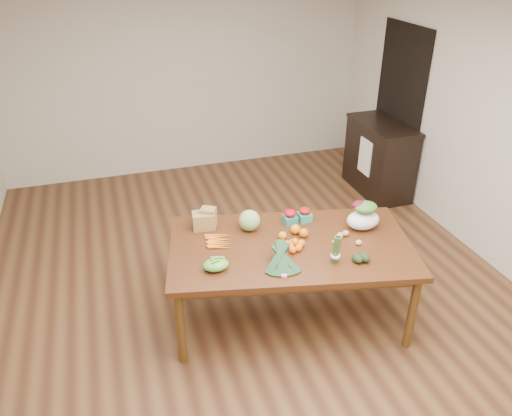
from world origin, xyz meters
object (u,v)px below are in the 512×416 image
object	(u,v)px
cabbage	(249,220)
salad_bag	(363,217)
dining_table	(290,281)
asparagus_bundle	(336,249)
mandarin_cluster	(295,243)
cabinet	(379,158)
paper_bag	(204,219)
kale_bunch	(282,261)

from	to	relation	value
cabbage	salad_bag	world-z (taller)	salad_bag
dining_table	asparagus_bundle	size ratio (longest dim) A/B	8.03
asparagus_bundle	salad_bag	size ratio (longest dim) A/B	0.84
cabbage	salad_bag	xyz separation A→B (m)	(0.95, -0.27, 0.02)
dining_table	mandarin_cluster	distance (m)	0.43
cabinet	paper_bag	size ratio (longest dim) A/B	4.01
kale_bunch	salad_bag	world-z (taller)	salad_bag
cabbage	salad_bag	size ratio (longest dim) A/B	0.63
kale_bunch	salad_bag	size ratio (longest dim) A/B	1.35
cabbage	salad_bag	distance (m)	0.99
cabinet	mandarin_cluster	distance (m)	2.87
cabbage	dining_table	bearing A→B (deg)	-51.95
dining_table	cabbage	bearing A→B (deg)	140.48
dining_table	paper_bag	distance (m)	0.92
paper_bag	kale_bunch	distance (m)	0.91
kale_bunch	salad_bag	xyz separation A→B (m)	(0.88, 0.37, 0.03)
kale_bunch	cabinet	bearing A→B (deg)	58.49
dining_table	kale_bunch	size ratio (longest dim) A/B	5.02
dining_table	asparagus_bundle	bearing A→B (deg)	-43.38
mandarin_cluster	paper_bag	bearing A→B (deg)	139.67
dining_table	cabbage	size ratio (longest dim) A/B	10.78
cabbage	asparagus_bundle	world-z (taller)	asparagus_bundle
asparagus_bundle	salad_bag	world-z (taller)	asparagus_bundle
cabbage	mandarin_cluster	xyz separation A→B (m)	(0.27, -0.39, -0.05)
paper_bag	cabinet	bearing A→B (deg)	29.44
cabinet	asparagus_bundle	world-z (taller)	asparagus_bundle
mandarin_cluster	kale_bunch	size ratio (longest dim) A/B	0.45
cabinet	salad_bag	size ratio (longest dim) A/B	3.45
mandarin_cluster	salad_bag	world-z (taller)	salad_bag
cabinet	mandarin_cluster	size ratio (longest dim) A/B	5.67
cabbage	mandarin_cluster	world-z (taller)	cabbage
cabinet	cabbage	xyz separation A→B (m)	(-2.26, -1.64, 0.37)
cabinet	asparagus_bundle	size ratio (longest dim) A/B	4.08
dining_table	salad_bag	size ratio (longest dim) A/B	6.79
kale_bunch	asparagus_bundle	xyz separation A→B (m)	(0.43, -0.04, 0.05)
dining_table	kale_bunch	world-z (taller)	kale_bunch
mandarin_cluster	salad_bag	bearing A→B (deg)	9.94
dining_table	salad_bag	distance (m)	0.85
mandarin_cluster	cabbage	bearing A→B (deg)	124.31
dining_table	paper_bag	xyz separation A→B (m)	(-0.63, 0.48, 0.47)
cabinet	kale_bunch	world-z (taller)	cabinet
paper_bag	cabbage	bearing A→B (deg)	-22.00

